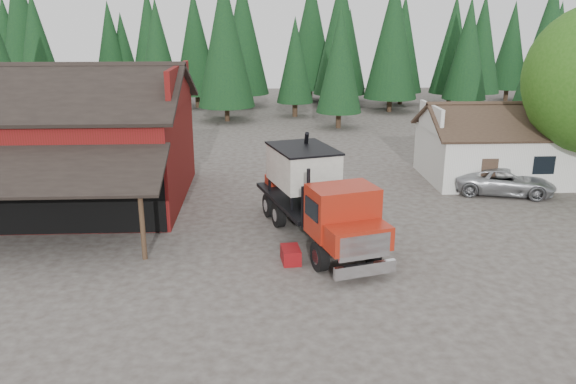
{
  "coord_description": "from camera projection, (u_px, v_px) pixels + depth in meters",
  "views": [
    {
      "loc": [
        -0.91,
        -18.87,
        9.19
      ],
      "look_at": [
        0.29,
        5.08,
        1.8
      ],
      "focal_mm": 35.0,
      "sensor_mm": 36.0,
      "label": 1
    }
  ],
  "objects": [
    {
      "name": "feed_truck",
      "position": [
        316.0,
        194.0,
        24.08
      ],
      "size": [
        5.1,
        9.89,
        4.32
      ],
      "rotation": [
        0.0,
        0.0,
        0.28
      ],
      "color": "black",
      "rests_on": "ground"
    },
    {
      "name": "silver_car",
      "position": [
        504.0,
        181.0,
        30.68
      ],
      "size": [
        5.76,
        3.76,
        1.47
      ],
      "primitive_type": "imported",
      "rotation": [
        0.0,
        0.0,
        1.3
      ],
      "color": "#A4A7AC",
      "rests_on": "ground"
    },
    {
      "name": "near_pine_d",
      "position": [
        225.0,
        40.0,
        50.84
      ],
      "size": [
        5.28,
        5.28,
        13.4
      ],
      "color": "#382619",
      "rests_on": "ground"
    },
    {
      "name": "near_pine_b",
      "position": [
        340.0,
        60.0,
        47.94
      ],
      "size": [
        3.96,
        3.96,
        10.4
      ],
      "color": "#382619",
      "rests_on": "ground"
    },
    {
      "name": "near_pine_c",
      "position": [
        547.0,
        50.0,
        44.6
      ],
      "size": [
        4.84,
        4.84,
        12.4
      ],
      "color": "#382619",
      "rests_on": "ground"
    },
    {
      "name": "equip_box",
      "position": [
        291.0,
        255.0,
        22.13
      ],
      "size": [
        0.8,
        1.16,
        0.6
      ],
      "primitive_type": "cube",
      "rotation": [
        0.0,
        0.0,
        0.09
      ],
      "color": "maroon",
      "rests_on": "ground"
    },
    {
      "name": "farmhouse",
      "position": [
        495.0,
        152.0,
        33.29
      ],
      "size": [
        8.6,
        6.42,
        4.65
      ],
      "color": "silver",
      "rests_on": "ground"
    },
    {
      "name": "red_barn",
      "position": [
        65.0,
        151.0,
        28.89
      ],
      "size": [
        12.8,
        13.63,
        7.18
      ],
      "color": "maroon",
      "rests_on": "ground"
    },
    {
      "name": "ground",
      "position": [
        287.0,
        279.0,
        20.76
      ],
      "size": [
        120.0,
        120.0,
        0.0
      ],
      "primitive_type": "plane",
      "color": "#3F3731",
      "rests_on": "ground"
    },
    {
      "name": "conifer_backdrop",
      "position": [
        268.0,
        108.0,
        60.84
      ],
      "size": [
        76.0,
        16.0,
        16.0
      ],
      "primitive_type": null,
      "color": "black",
      "rests_on": "ground"
    }
  ]
}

